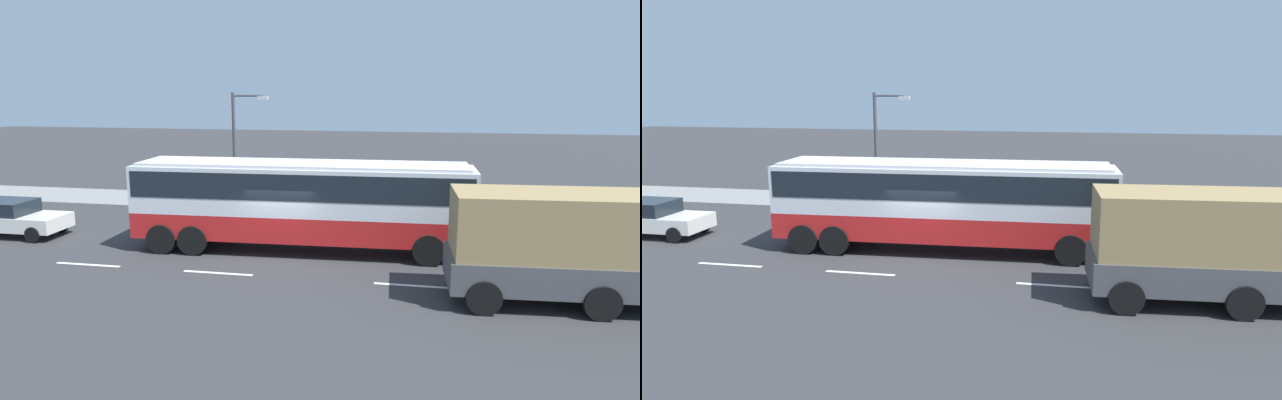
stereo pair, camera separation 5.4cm
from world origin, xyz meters
TOP-DOWN VIEW (x-y plane):
  - ground_plane at (0.00, 0.00)m, footprint 120.00×120.00m
  - sidewalk_curb at (0.00, 8.57)m, footprint 80.00×4.00m
  - lane_centreline at (-4.24, -2.36)m, footprint 29.35×0.16m
  - coach_bus at (0.51, 0.79)m, footprint 12.58×3.09m
  - cargo_truck at (9.56, -2.93)m, footprint 8.39×3.13m
  - car_white_minivan at (-12.03, 0.69)m, footprint 4.80×1.97m
  - pedestrian_near_curb at (1.09, 7.61)m, footprint 0.32×0.32m
  - pedestrian_at_crossing at (7.10, 7.99)m, footprint 0.32×0.32m
  - street_lamp at (-4.02, 6.95)m, footprint 1.82×0.24m

SIDE VIEW (x-z plane):
  - ground_plane at x=0.00m, z-range 0.00..0.00m
  - lane_centreline at x=-4.24m, z-range 0.00..0.01m
  - sidewalk_curb at x=0.00m, z-range 0.00..0.15m
  - car_white_minivan at x=-12.03m, z-range 0.05..1.52m
  - pedestrian_near_curb at x=1.09m, z-range 0.26..1.85m
  - pedestrian_at_crossing at x=7.10m, z-range 0.27..1.86m
  - cargo_truck at x=9.56m, z-range 0.10..3.28m
  - coach_bus at x=0.51m, z-range 0.41..3.75m
  - street_lamp at x=-4.02m, z-range 0.65..6.30m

